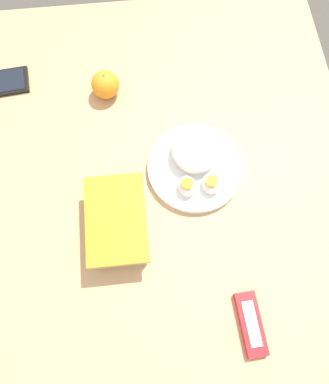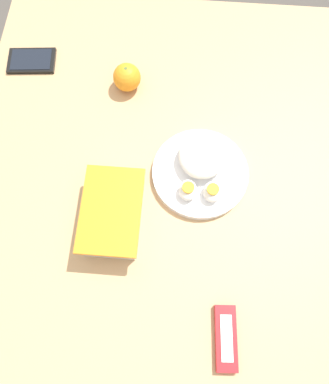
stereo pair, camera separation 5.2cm
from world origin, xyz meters
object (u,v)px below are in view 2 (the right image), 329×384
at_px(food_container, 113,215).
at_px(candy_bar, 226,338).
at_px(orange_fruit, 127,77).
at_px(cell_phone, 32,61).
at_px(rice_plate, 201,168).

bearing_deg(food_container, candy_bar, -132.49).
height_order(food_container, orange_fruit, food_container).
distance_m(food_container, orange_fruit, 0.36).
distance_m(food_container, cell_phone, 0.50).
bearing_deg(candy_bar, food_container, 47.51).
relative_size(orange_fruit, cell_phone, 0.54).
bearing_deg(food_container, rice_plate, -55.21).
relative_size(orange_fruit, rice_plate, 0.31).
bearing_deg(rice_plate, food_container, 124.79).
relative_size(rice_plate, candy_bar, 1.74).
relative_size(rice_plate, cell_phone, 1.73).
xyz_separation_m(food_container, rice_plate, (0.13, -0.19, -0.01)).
bearing_deg(rice_plate, candy_bar, -169.40).
distance_m(orange_fruit, candy_bar, 0.65).
distance_m(candy_bar, cell_phone, 0.84).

